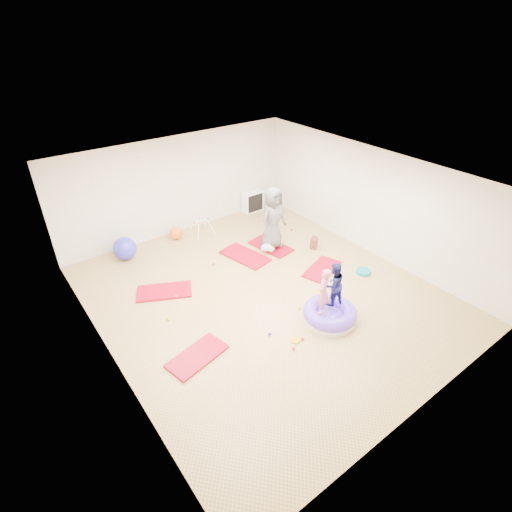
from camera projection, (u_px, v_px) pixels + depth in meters
room at (264, 242)px, 8.52m from camera, size 7.01×8.01×2.81m
gym_mat_front_left at (197, 356)px, 7.57m from camera, size 1.27×0.83×0.05m
gym_mat_mid_left at (164, 291)px, 9.31m from camera, size 1.40×1.12×0.05m
gym_mat_center_back at (245, 256)px, 10.65m from camera, size 0.93×1.44×0.06m
gym_mat_right at (322, 269)px, 10.12m from camera, size 1.27×0.92×0.05m
gym_mat_rear_right at (271, 246)px, 11.09m from camera, size 0.80×1.30×0.05m
inflatable_cushion at (330, 314)px, 8.44m from camera, size 1.14×1.14×0.36m
child_pink at (323, 289)px, 8.00m from camera, size 0.45×0.43×1.04m
child_navy at (334, 282)px, 8.24m from camera, size 0.53×0.44×1.00m
adult_caregiver at (273, 218)px, 10.59m from camera, size 0.91×0.67×1.71m
infant at (268, 248)px, 10.76m from camera, size 0.37×0.38×0.22m
ball_pit_balls at (251, 299)px, 9.05m from camera, size 4.85×3.81×0.07m
exercise_ball_blue at (125, 248)px, 10.44m from camera, size 0.61×0.61×0.61m
exercise_ball_orange at (176, 233)px, 11.41m from camera, size 0.37×0.37×0.37m
infant_play_gym at (201, 225)px, 11.56m from camera, size 0.61×0.58×0.47m
cube_shelf at (253, 202)px, 12.93m from camera, size 0.66×0.33×0.66m
balance_disc at (363, 272)px, 9.99m from camera, size 0.36×0.36×0.08m
backpack at (314, 243)px, 11.00m from camera, size 0.31×0.28×0.30m
yellow_toy at (295, 340)px, 7.95m from camera, size 0.19×0.19×0.03m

